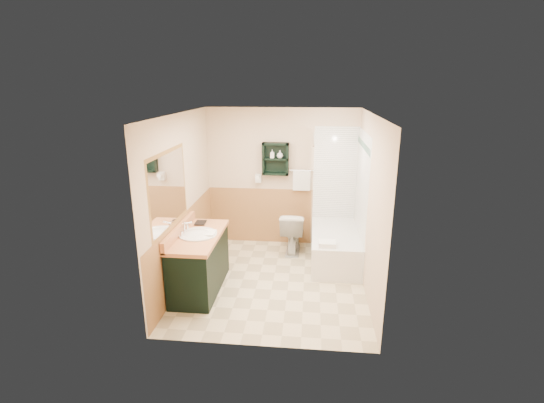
{
  "coord_description": "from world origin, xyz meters",
  "views": [
    {
      "loc": [
        0.5,
        -5.17,
        2.79
      ],
      "look_at": [
        -0.04,
        0.2,
        1.16
      ],
      "focal_mm": 26.0,
      "sensor_mm": 36.0,
      "label": 1
    }
  ],
  "objects_px": {
    "vanity": "(200,262)",
    "soap_bottle_a": "(272,156)",
    "hair_dryer": "(258,178)",
    "bathtub": "(335,247)",
    "vanity_book": "(195,217)",
    "soap_bottle_b": "(280,155)",
    "wall_shelf": "(276,159)",
    "toilet": "(293,232)"
  },
  "relations": [
    {
      "from": "vanity",
      "to": "soap_bottle_a",
      "type": "distance_m",
      "value": 2.26
    },
    {
      "from": "wall_shelf",
      "to": "bathtub",
      "type": "relative_size",
      "value": 0.37
    },
    {
      "from": "vanity",
      "to": "bathtub",
      "type": "xyz_separation_m",
      "value": [
        1.92,
        1.11,
        -0.16
      ]
    },
    {
      "from": "toilet",
      "to": "soap_bottle_a",
      "type": "bearing_deg",
      "value": -36.35
    },
    {
      "from": "vanity_book",
      "to": "vanity",
      "type": "bearing_deg",
      "value": -72.45
    },
    {
      "from": "vanity",
      "to": "toilet",
      "type": "xyz_separation_m",
      "value": [
        1.22,
        1.43,
        -0.06
      ]
    },
    {
      "from": "toilet",
      "to": "wall_shelf",
      "type": "bearing_deg",
      "value": -41.33
    },
    {
      "from": "wall_shelf",
      "to": "vanity_book",
      "type": "bearing_deg",
      "value": -129.31
    },
    {
      "from": "bathtub",
      "to": "wall_shelf",
      "type": "bearing_deg",
      "value": 148.68
    },
    {
      "from": "soap_bottle_b",
      "to": "hair_dryer",
      "type": "bearing_deg",
      "value": 175.42
    },
    {
      "from": "vanity",
      "to": "vanity_book",
      "type": "relative_size",
      "value": 6.2
    },
    {
      "from": "toilet",
      "to": "soap_bottle_a",
      "type": "relative_size",
      "value": 4.99
    },
    {
      "from": "wall_shelf",
      "to": "soap_bottle_b",
      "type": "distance_m",
      "value": 0.1
    },
    {
      "from": "bathtub",
      "to": "vanity_book",
      "type": "bearing_deg",
      "value": -162.17
    },
    {
      "from": "hair_dryer",
      "to": "soap_bottle_b",
      "type": "distance_m",
      "value": 0.56
    },
    {
      "from": "toilet",
      "to": "soap_bottle_a",
      "type": "height_order",
      "value": "soap_bottle_a"
    },
    {
      "from": "wall_shelf",
      "to": "hair_dryer",
      "type": "relative_size",
      "value": 2.29
    },
    {
      "from": "hair_dryer",
      "to": "vanity_book",
      "type": "relative_size",
      "value": 1.16
    },
    {
      "from": "toilet",
      "to": "soap_bottle_b",
      "type": "distance_m",
      "value": 1.32
    },
    {
      "from": "wall_shelf",
      "to": "vanity",
      "type": "height_order",
      "value": "wall_shelf"
    },
    {
      "from": "hair_dryer",
      "to": "soap_bottle_b",
      "type": "bearing_deg",
      "value": -4.58
    },
    {
      "from": "hair_dryer",
      "to": "vanity_book",
      "type": "distance_m",
      "value": 1.55
    },
    {
      "from": "soap_bottle_a",
      "to": "vanity",
      "type": "bearing_deg",
      "value": -115.93
    },
    {
      "from": "vanity",
      "to": "toilet",
      "type": "relative_size",
      "value": 1.79
    },
    {
      "from": "vanity",
      "to": "soap_bottle_a",
      "type": "bearing_deg",
      "value": 64.07
    },
    {
      "from": "bathtub",
      "to": "soap_bottle_a",
      "type": "distance_m",
      "value": 1.83
    },
    {
      "from": "toilet",
      "to": "vanity_book",
      "type": "relative_size",
      "value": 3.46
    },
    {
      "from": "toilet",
      "to": "vanity_book",
      "type": "bearing_deg",
      "value": 37.19
    },
    {
      "from": "vanity_book",
      "to": "soap_bottle_b",
      "type": "xyz_separation_m",
      "value": [
        1.13,
        1.29,
        0.7
      ]
    },
    {
      "from": "wall_shelf",
      "to": "hair_dryer",
      "type": "distance_m",
      "value": 0.46
    },
    {
      "from": "hair_dryer",
      "to": "bathtub",
      "type": "xyz_separation_m",
      "value": [
        1.33,
        -0.65,
        -0.95
      ]
    },
    {
      "from": "soap_bottle_a",
      "to": "vanity_book",
      "type": "bearing_deg",
      "value": -127.9
    },
    {
      "from": "wall_shelf",
      "to": "soap_bottle_a",
      "type": "height_order",
      "value": "wall_shelf"
    },
    {
      "from": "bathtub",
      "to": "soap_bottle_a",
      "type": "height_order",
      "value": "soap_bottle_a"
    },
    {
      "from": "bathtub",
      "to": "hair_dryer",
      "type": "bearing_deg",
      "value": 153.91
    },
    {
      "from": "toilet",
      "to": "vanity_book",
      "type": "xyz_separation_m",
      "value": [
        -1.38,
        -0.99,
        0.57
      ]
    },
    {
      "from": "hair_dryer",
      "to": "vanity",
      "type": "bearing_deg",
      "value": -108.73
    },
    {
      "from": "bathtub",
      "to": "soap_bottle_b",
      "type": "relative_size",
      "value": 11.19
    },
    {
      "from": "hair_dryer",
      "to": "soap_bottle_a",
      "type": "xyz_separation_m",
      "value": [
        0.24,
        -0.03,
        0.4
      ]
    },
    {
      "from": "bathtub",
      "to": "soap_bottle_a",
      "type": "xyz_separation_m",
      "value": [
        -1.08,
        0.62,
        1.35
      ]
    },
    {
      "from": "toilet",
      "to": "hair_dryer",
      "type": "bearing_deg",
      "value": -26.03
    },
    {
      "from": "vanity_book",
      "to": "soap_bottle_b",
      "type": "bearing_deg",
      "value": 45.47
    }
  ]
}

